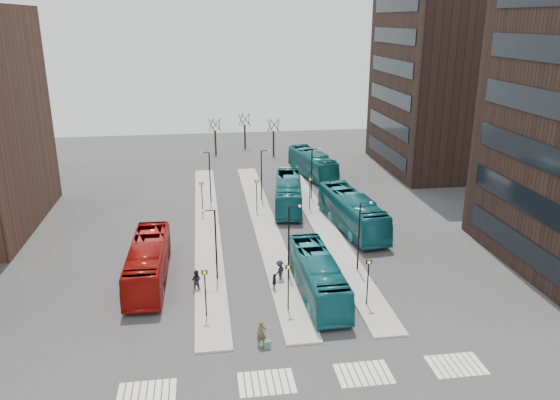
{
  "coord_description": "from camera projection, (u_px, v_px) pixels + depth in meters",
  "views": [
    {
      "loc": [
        -4.18,
        -23.26,
        20.61
      ],
      "look_at": [
        2.63,
        23.22,
        5.0
      ],
      "focal_mm": 35.0,
      "sensor_mm": 36.0,
      "label": 1
    }
  ],
  "objects": [
    {
      "name": "island_left",
      "position": [
        207.0,
        228.0,
        56.51
      ],
      "size": [
        2.5,
        45.0,
        0.15
      ],
      "primitive_type": "cube",
      "color": "gray",
      "rests_on": "ground"
    },
    {
      "name": "island_mid",
      "position": [
        265.0,
        225.0,
        57.34
      ],
      "size": [
        2.5,
        45.0,
        0.15
      ],
      "primitive_type": "cube",
      "color": "gray",
      "rests_on": "ground"
    },
    {
      "name": "island_right",
      "position": [
        320.0,
        222.0,
        58.16
      ],
      "size": [
        2.5,
        45.0,
        0.15
      ],
      "primitive_type": "cube",
      "color": "gray",
      "rests_on": "ground"
    },
    {
      "name": "suitcase",
      "position": [
        267.0,
        344.0,
        35.88
      ],
      "size": [
        0.46,
        0.38,
        0.55
      ],
      "primitive_type": "cube",
      "rotation": [
        0.0,
        0.0,
        0.08
      ],
      "color": "navy",
      "rests_on": "ground"
    },
    {
      "name": "red_bus",
      "position": [
        148.0,
        262.0,
        44.72
      ],
      "size": [
        3.03,
        12.13,
        3.37
      ],
      "primitive_type": "imported",
      "rotation": [
        0.0,
        0.0,
        -0.02
      ],
      "color": "#9A100B",
      "rests_on": "ground"
    },
    {
      "name": "teal_bus_a",
      "position": [
        317.0,
        276.0,
        42.51
      ],
      "size": [
        2.87,
        11.59,
        3.22
      ],
      "primitive_type": "imported",
      "rotation": [
        0.0,
        0.0,
        0.01
      ],
      "color": "#15636C",
      "rests_on": "ground"
    },
    {
      "name": "teal_bus_b",
      "position": [
        288.0,
        193.0,
        62.44
      ],
      "size": [
        4.68,
        12.36,
        3.36
      ],
      "primitive_type": "imported",
      "rotation": [
        0.0,
        0.0,
        -0.16
      ],
      "color": "#135C60",
      "rests_on": "ground"
    },
    {
      "name": "teal_bus_c",
      "position": [
        352.0,
        212.0,
        55.97
      ],
      "size": [
        4.42,
        13.35,
        3.65
      ],
      "primitive_type": "imported",
      "rotation": [
        0.0,
        0.0,
        0.1
      ],
      "color": "#145E68",
      "rests_on": "ground"
    },
    {
      "name": "teal_bus_d",
      "position": [
        312.0,
        164.0,
        75.03
      ],
      "size": [
        4.91,
        12.54,
        3.41
      ],
      "primitive_type": "imported",
      "rotation": [
        0.0,
        0.0,
        0.17
      ],
      "color": "#135A5F",
      "rests_on": "ground"
    },
    {
      "name": "traveller",
      "position": [
        261.0,
        334.0,
        35.93
      ],
      "size": [
        0.71,
        0.5,
        1.81
      ],
      "primitive_type": "imported",
      "rotation": [
        0.0,
        0.0,
        0.11
      ],
      "color": "brown",
      "rests_on": "ground"
    },
    {
      "name": "commuter_a",
      "position": [
        196.0,
        280.0,
        43.4
      ],
      "size": [
        1.03,
        0.93,
        1.73
      ],
      "primitive_type": "imported",
      "rotation": [
        0.0,
        0.0,
        2.75
      ],
      "color": "black",
      "rests_on": "ground"
    },
    {
      "name": "commuter_b",
      "position": [
        274.0,
        282.0,
        43.28
      ],
      "size": [
        0.46,
        0.91,
        1.49
      ],
      "primitive_type": "imported",
      "rotation": [
        0.0,
        0.0,
        1.46
      ],
      "color": "black",
      "rests_on": "ground"
    },
    {
      "name": "commuter_c",
      "position": [
        280.0,
        271.0,
        44.94
      ],
      "size": [
        1.27,
        1.32,
        1.81
      ],
      "primitive_type": "imported",
      "rotation": [
        0.0,
        0.0,
        4.0
      ],
      "color": "black",
      "rests_on": "ground"
    },
    {
      "name": "crosswalk_stripes",
      "position": [
        312.0,
        378.0,
        32.91
      ],
      "size": [
        22.35,
        2.4,
        0.01
      ],
      "color": "silver",
      "rests_on": "ground"
    },
    {
      "name": "tower_far",
      "position": [
        461.0,
        62.0,
        75.54
      ],
      "size": [
        20.12,
        20.0,
        30.0
      ],
      "color": "black",
      "rests_on": "ground"
    },
    {
      "name": "sign_poles",
      "position": [
        269.0,
        228.0,
        49.97
      ],
      "size": [
        12.45,
        22.12,
        3.65
      ],
      "color": "black",
      "rests_on": "ground"
    },
    {
      "name": "lamp_posts",
      "position": [
        273.0,
        199.0,
        54.44
      ],
      "size": [
        14.04,
        20.24,
        6.12
      ],
      "color": "black",
      "rests_on": "ground"
    },
    {
      "name": "bare_trees",
      "position": [
        245.0,
        137.0,
        87.27
      ],
      "size": [
        10.97,
        8.14,
        5.9
      ],
      "color": "black",
      "rests_on": "ground"
    }
  ]
}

